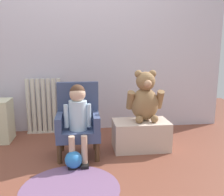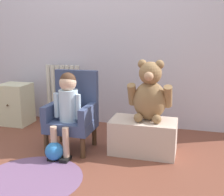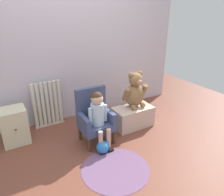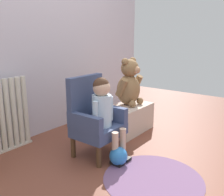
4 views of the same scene
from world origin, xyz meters
The scene contains 9 objects.
ground_plane centered at (0.00, 0.00, 0.00)m, with size 6.00×6.00×0.00m, color brown.
back_wall centered at (0.00, 1.30, 1.20)m, with size 3.80×0.05×2.40m, color silver.
radiator centered at (-0.43, 1.17, 0.34)m, with size 0.43×0.05×0.69m.
child_armchair centered at (0.00, 0.48, 0.34)m, with size 0.41×0.37×0.72m.
child_figure centered at (0.00, 0.37, 0.47)m, with size 0.25×0.35×0.72m.
low_bench centered at (0.65, 0.53, 0.15)m, with size 0.58×0.33×0.30m, color beige.
large_teddy_bear centered at (0.69, 0.56, 0.54)m, with size 0.38×0.27×0.53m.
floor_rug centered at (-0.07, -0.17, 0.00)m, with size 0.76×0.76×0.01m, color #724F73.
toy_ball centered at (-0.05, 0.17, 0.08)m, with size 0.16×0.16×0.16m, color #2C79CB.
Camera 1 is at (0.04, -1.91, 1.05)m, focal length 40.00 mm.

